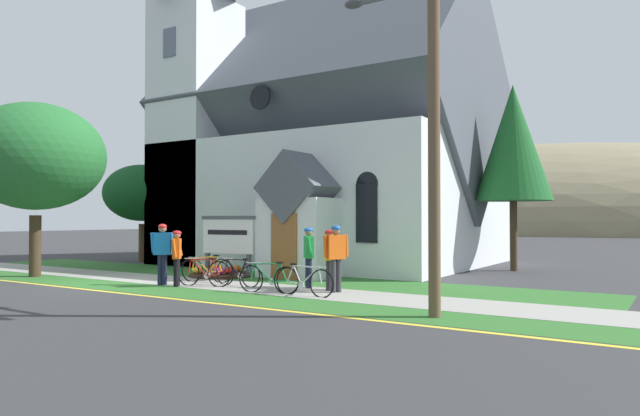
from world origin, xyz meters
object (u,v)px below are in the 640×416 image
at_px(bicycle_red, 304,281).
at_px(bicycle_blue, 204,273).
at_px(utility_pole, 429,66).
at_px(church_sign, 228,236).
at_px(verge_sapling, 36,157).
at_px(cyclist_in_blue_jersey, 162,249).
at_px(cyclist_in_red_jersey, 177,254).
at_px(bicycle_black, 269,278).
at_px(roadside_conifer, 513,143).
at_px(cyclist_in_orange_jersey, 329,255).
at_px(cyclist_in_green_jersey, 336,253).
at_px(yard_deciduous_tree, 142,193).
at_px(bicycle_orange, 207,269).
at_px(bicycle_white, 238,273).
at_px(cyclist_in_yellow_jersey, 309,252).

bearing_deg(bicycle_red, bicycle_blue, 177.54).
height_order(bicycle_blue, utility_pole, utility_pole).
height_order(church_sign, verge_sapling, verge_sapling).
bearing_deg(cyclist_in_blue_jersey, cyclist_in_red_jersey, 1.36).
bearing_deg(bicycle_black, roadside_conifer, 69.01).
bearing_deg(cyclist_in_orange_jersey, verge_sapling, -168.05).
bearing_deg(cyclist_in_green_jersey, yard_deciduous_tree, 160.84).
xyz_separation_m(bicycle_blue, cyclist_in_orange_jersey, (3.54, 1.09, 0.56)).
bearing_deg(bicycle_orange, church_sign, 113.53).
bearing_deg(roadside_conifer, bicycle_orange, -128.03).
xyz_separation_m(bicycle_orange, cyclist_in_orange_jersey, (4.20, 0.28, 0.57)).
relative_size(church_sign, cyclist_in_green_jersey, 1.26).
distance_m(bicycle_white, cyclist_in_red_jersey, 1.81).
relative_size(bicycle_blue, cyclist_in_green_jersey, 0.99).
bearing_deg(bicycle_white, bicycle_black, -23.50).
distance_m(utility_pole, roadside_conifer, 11.03).
relative_size(cyclist_in_orange_jersey, verge_sapling, 0.28).
height_order(bicycle_black, roadside_conifer, roadside_conifer).
bearing_deg(cyclist_in_orange_jersey, utility_pole, -32.29).
relative_size(bicycle_white, cyclist_in_blue_jersey, 0.98).
distance_m(cyclist_in_orange_jersey, yard_deciduous_tree, 13.34).
relative_size(roadside_conifer, yard_deciduous_tree, 1.59).
height_order(church_sign, bicycle_white, church_sign).
height_order(cyclist_in_red_jersey, cyclist_in_blue_jersey, cyclist_in_blue_jersey).
bearing_deg(bicycle_orange, cyclist_in_red_jersey, -88.08).
distance_m(bicycle_black, roadside_conifer, 11.41).
bearing_deg(roadside_conifer, bicycle_black, -110.99).
distance_m(utility_pole, yard_deciduous_tree, 17.68).
relative_size(bicycle_orange, bicycle_white, 0.96).
height_order(cyclist_in_green_jersey, utility_pole, utility_pole).
distance_m(bicycle_white, utility_pole, 8.21).
relative_size(cyclist_in_yellow_jersey, yard_deciduous_tree, 0.39).
relative_size(bicycle_black, cyclist_in_orange_jersey, 1.07).
bearing_deg(bicycle_red, yard_deciduous_tree, 156.47).
height_order(cyclist_in_blue_jersey, verge_sapling, verge_sapling).
bearing_deg(cyclist_in_yellow_jersey, verge_sapling, -166.40).
bearing_deg(cyclist_in_green_jersey, bicycle_blue, -168.01).
distance_m(church_sign, utility_pole, 10.31).
bearing_deg(yard_deciduous_tree, utility_pole, -22.07).
relative_size(bicycle_orange, cyclist_in_green_jersey, 0.96).
distance_m(bicycle_orange, utility_pole, 9.46).
height_order(cyclist_in_blue_jersey, roadside_conifer, roadside_conifer).
xyz_separation_m(bicycle_black, cyclist_in_blue_jersey, (-3.67, -0.28, 0.68)).
bearing_deg(bicycle_orange, verge_sapling, -162.54).
bearing_deg(utility_pole, church_sign, 155.80).
bearing_deg(utility_pole, cyclist_in_green_jersey, 148.13).
distance_m(cyclist_in_orange_jersey, roadside_conifer, 9.75).
height_order(church_sign, cyclist_in_orange_jersey, church_sign).
bearing_deg(cyclist_in_yellow_jersey, church_sign, 161.43).
relative_size(bicycle_black, cyclist_in_green_jersey, 1.00).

